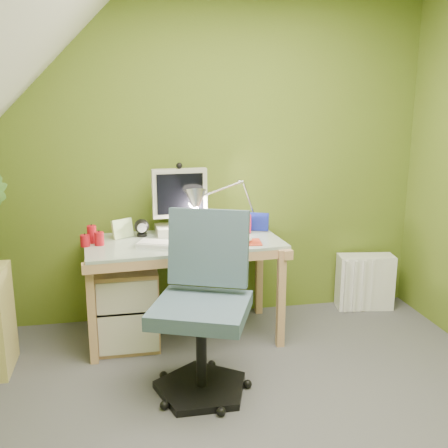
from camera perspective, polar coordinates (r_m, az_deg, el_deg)
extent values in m
cube|color=#4D4D52|center=(2.78, 4.24, -22.47)|extent=(3.20, 3.20, 0.01)
cube|color=#5B7122|center=(3.84, -1.72, 7.18)|extent=(3.20, 0.01, 2.40)
cube|color=white|center=(2.21, -22.21, 18.35)|extent=(1.10, 3.20, 1.10)
cube|color=white|center=(3.39, -5.52, -2.25)|extent=(0.49, 0.31, 0.02)
cube|color=#B7321C|center=(3.47, 2.08, -2.00)|extent=(0.25, 0.19, 0.01)
ellipsoid|color=silver|center=(3.46, 2.08, -1.72)|extent=(0.14, 0.11, 0.04)
cylinder|color=#954C15|center=(3.48, -1.35, -1.24)|extent=(0.07, 0.07, 0.09)
cube|color=#B3132B|center=(3.71, 1.79, 0.02)|extent=(0.15, 0.06, 0.13)
cube|color=#152196|center=(3.78, 3.73, 0.25)|extent=(0.15, 0.08, 0.13)
cube|color=#BBD995|center=(3.64, -10.99, -0.49)|extent=(0.14, 0.10, 0.13)
cube|color=white|center=(4.30, 15.08, -6.08)|extent=(0.45, 0.23, 0.43)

